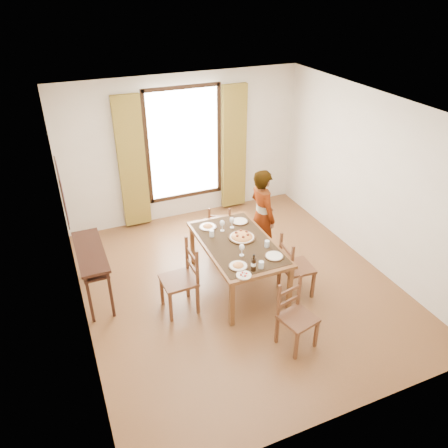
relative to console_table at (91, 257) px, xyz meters
name	(u,v)px	position (x,y,z in m)	size (l,w,h in m)	color
ground	(239,285)	(2.03, -0.60, -0.68)	(5.00, 5.00, 0.00)	#4C3517
room_shell	(236,191)	(2.03, -0.47, 0.86)	(4.60, 5.10, 2.74)	silver
console_table	(91,257)	(0.00, 0.00, 0.00)	(0.38, 1.20, 0.80)	black
dining_table	(238,246)	(2.03, -0.55, 0.01)	(1.00, 1.70, 0.76)	brown
chair_west	(181,280)	(1.08, -0.75, -0.20)	(0.47, 0.47, 1.04)	brown
chair_north	(220,229)	(2.15, 0.45, -0.28)	(0.51, 0.51, 0.87)	brown
chair_south	(296,317)	(2.19, -1.96, -0.26)	(0.49, 0.49, 0.92)	brown
chair_east	(295,268)	(2.70, -1.08, -0.23)	(0.46, 0.46, 0.97)	brown
man	(262,216)	(2.68, -0.05, 0.11)	(0.43, 0.61, 1.59)	gray
plate_sw	(238,265)	(1.78, -1.11, 0.10)	(0.27, 0.27, 0.05)	silver
plate_se	(274,255)	(2.33, -1.09, 0.10)	(0.27, 0.27, 0.05)	silver
plate_nw	(208,226)	(1.77, 0.01, 0.10)	(0.27, 0.27, 0.05)	silver
plate_ne	(240,220)	(2.30, -0.03, 0.10)	(0.27, 0.27, 0.05)	silver
pasta_platter	(242,235)	(2.13, -0.48, 0.12)	(0.40, 0.40, 0.10)	#AF4316
caprese_plate	(244,274)	(1.76, -1.32, 0.09)	(0.20, 0.20, 0.04)	silver
wine_glass_a	(242,250)	(1.93, -0.88, 0.16)	(0.08, 0.08, 0.18)	white
wine_glass_b	(232,222)	(2.11, -0.14, 0.16)	(0.08, 0.08, 0.18)	white
wine_glass_c	(222,225)	(1.94, -0.16, 0.16)	(0.08, 0.08, 0.18)	white
tumbler_a	(267,244)	(2.36, -0.83, 0.12)	(0.07, 0.07, 0.10)	silver
tumbler_b	(212,233)	(1.74, -0.25, 0.12)	(0.07, 0.07, 0.10)	silver
tumbler_c	(261,265)	(2.05, -1.25, 0.12)	(0.07, 0.07, 0.10)	silver
wine_bottle	(254,262)	(1.93, -1.26, 0.20)	(0.07, 0.07, 0.25)	black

